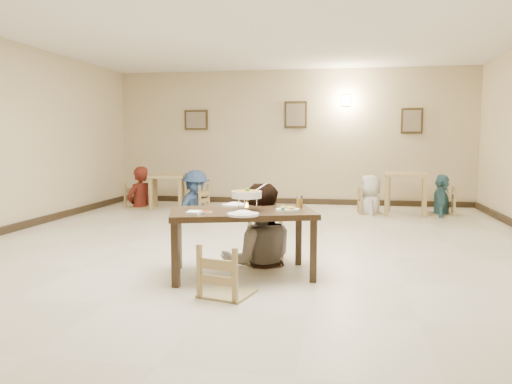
% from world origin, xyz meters
% --- Properties ---
extents(floor, '(10.00, 10.00, 0.00)m').
position_xyz_m(floor, '(0.00, 0.00, 0.00)').
color(floor, beige).
rests_on(floor, ground).
extents(ceiling, '(10.00, 10.00, 0.00)m').
position_xyz_m(ceiling, '(0.00, 0.00, 3.00)').
color(ceiling, white).
rests_on(ceiling, wall_back).
extents(wall_back, '(10.00, 0.00, 10.00)m').
position_xyz_m(wall_back, '(0.00, 5.00, 1.50)').
color(wall_back, '#CAB88F').
rests_on(wall_back, floor).
extents(baseboard_back, '(8.00, 0.06, 0.12)m').
position_xyz_m(baseboard_back, '(0.00, 4.97, 0.06)').
color(baseboard_back, black).
rests_on(baseboard_back, floor).
extents(picture_a, '(0.55, 0.04, 0.45)m').
position_xyz_m(picture_a, '(-2.20, 4.96, 1.90)').
color(picture_a, '#332713').
rests_on(picture_a, wall_back).
extents(picture_b, '(0.50, 0.04, 0.60)m').
position_xyz_m(picture_b, '(0.10, 4.96, 2.00)').
color(picture_b, '#332713').
rests_on(picture_b, wall_back).
extents(picture_c, '(0.45, 0.04, 0.55)m').
position_xyz_m(picture_c, '(2.60, 4.96, 1.85)').
color(picture_c, '#332713').
rests_on(picture_c, wall_back).
extents(wall_sconce, '(0.16, 0.05, 0.22)m').
position_xyz_m(wall_sconce, '(1.20, 4.96, 2.30)').
color(wall_sconce, '#FFD88C').
rests_on(wall_sconce, wall_back).
extents(main_table, '(1.68, 1.25, 0.70)m').
position_xyz_m(main_table, '(0.11, -1.10, 0.62)').
color(main_table, '#332314').
rests_on(main_table, floor).
extents(chair_far, '(0.47, 0.47, 1.00)m').
position_xyz_m(chair_far, '(0.23, -0.44, 0.50)').
color(chair_far, tan).
rests_on(chair_far, floor).
extents(chair_near, '(0.44, 0.44, 0.94)m').
position_xyz_m(chair_near, '(0.11, -1.80, 0.47)').
color(chair_near, tan).
rests_on(chair_near, floor).
extents(main_diner, '(1.08, 0.94, 1.88)m').
position_xyz_m(main_diner, '(0.19, -0.53, 0.94)').
color(main_diner, gray).
rests_on(main_diner, floor).
extents(curry_warmer, '(0.36, 0.32, 0.29)m').
position_xyz_m(curry_warmer, '(0.16, -1.11, 0.87)').
color(curry_warmer, silver).
rests_on(curry_warmer, main_table).
extents(rice_plate_far, '(0.31, 0.31, 0.07)m').
position_xyz_m(rice_plate_far, '(-0.03, -0.83, 0.72)').
color(rice_plate_far, white).
rests_on(rice_plate_far, main_table).
extents(rice_plate_near, '(0.31, 0.31, 0.07)m').
position_xyz_m(rice_plate_near, '(0.19, -1.48, 0.72)').
color(rice_plate_near, white).
rests_on(rice_plate_near, main_table).
extents(fried_plate, '(0.26, 0.26, 0.06)m').
position_xyz_m(fried_plate, '(0.59, -1.07, 0.72)').
color(fried_plate, white).
rests_on(fried_plate, main_table).
extents(chili_dish, '(0.11, 0.11, 0.02)m').
position_xyz_m(chili_dish, '(-0.21, -1.38, 0.72)').
color(chili_dish, white).
rests_on(chili_dish, main_table).
extents(napkin_cutlery, '(0.16, 0.26, 0.03)m').
position_xyz_m(napkin_cutlery, '(-0.31, -1.48, 0.72)').
color(napkin_cutlery, white).
rests_on(napkin_cutlery, main_table).
extents(drink_glass, '(0.07, 0.07, 0.14)m').
position_xyz_m(drink_glass, '(0.69, -0.81, 0.77)').
color(drink_glass, white).
rests_on(drink_glass, main_table).
extents(bg_table_left, '(0.86, 0.86, 0.72)m').
position_xyz_m(bg_table_left, '(-2.48, 3.75, 0.58)').
color(bg_table_left, '#A2854F').
rests_on(bg_table_left, floor).
extents(bg_table_right, '(0.91, 0.91, 0.81)m').
position_xyz_m(bg_table_right, '(2.37, 3.75, 0.67)').
color(bg_table_right, '#A2854F').
rests_on(bg_table_right, floor).
extents(bg_chair_ll, '(0.48, 0.48, 1.03)m').
position_xyz_m(bg_chair_ll, '(-3.10, 3.73, 0.51)').
color(bg_chair_ll, tan).
rests_on(bg_chair_ll, floor).
extents(bg_chair_lr, '(0.45, 0.45, 0.96)m').
position_xyz_m(bg_chair_lr, '(-1.86, 3.72, 0.48)').
color(bg_chair_lr, tan).
rests_on(bg_chair_lr, floor).
extents(bg_chair_rl, '(0.44, 0.44, 0.94)m').
position_xyz_m(bg_chair_rl, '(1.70, 3.74, 0.47)').
color(bg_chair_rl, tan).
rests_on(bg_chair_rl, floor).
extents(bg_chair_rr, '(0.48, 0.48, 1.01)m').
position_xyz_m(bg_chair_rr, '(3.05, 3.78, 0.50)').
color(bg_chair_rr, tan).
rests_on(bg_chair_rr, floor).
extents(bg_diner_a, '(0.65, 0.76, 1.77)m').
position_xyz_m(bg_diner_a, '(-3.10, 3.73, 0.88)').
color(bg_diner_a, '#521810').
rests_on(bg_diner_a, floor).
extents(bg_diner_b, '(0.90, 1.19, 1.64)m').
position_xyz_m(bg_diner_b, '(-1.86, 3.72, 0.82)').
color(bg_diner_b, '#34558D').
rests_on(bg_diner_b, floor).
extents(bg_diner_c, '(0.50, 0.76, 1.52)m').
position_xyz_m(bg_diner_c, '(1.70, 3.74, 0.76)').
color(bg_diner_c, silver).
rests_on(bg_diner_c, floor).
extents(bg_diner_d, '(0.53, 0.97, 1.58)m').
position_xyz_m(bg_diner_d, '(3.05, 3.78, 0.79)').
color(bg_diner_d, '#3D707C').
rests_on(bg_diner_d, floor).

